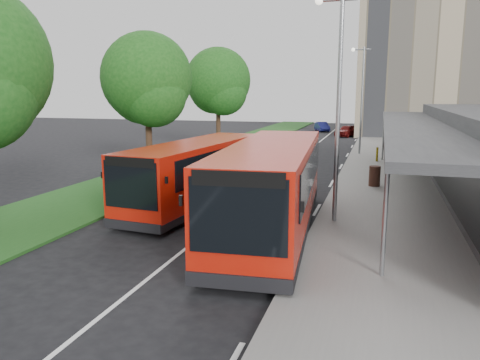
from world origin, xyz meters
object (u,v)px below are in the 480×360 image
object	(u,v)px
bus_main	(272,188)
litter_bin	(375,176)
tree_far	(218,85)
car_near	(347,131)
lamp_post_far	(361,94)
tree_mid	(147,84)
car_far	(322,127)
bollard	(377,154)
bus_second	(197,173)
lamp_post_near	(336,96)

from	to	relation	value
bus_main	litter_bin	bearing A→B (deg)	64.73
tree_far	car_near	distance (m)	19.56
tree_far	lamp_post_far	size ratio (longest dim) A/B	1.05
bus_main	litter_bin	distance (m)	9.49
tree_mid	car_far	bearing A→B (deg)	80.67
bollard	car_far	world-z (taller)	car_far
tree_mid	litter_bin	distance (m)	13.35
car_far	car_near	bearing A→B (deg)	-80.79
bus_second	litter_bin	xyz separation A→B (m)	(7.31, 5.85, -0.75)
bus_main	litter_bin	size ratio (longest dim) A/B	11.02
tree_far	bollard	bearing A→B (deg)	-13.13
car_near	car_far	xyz separation A→B (m)	(-3.48, 6.10, -0.07)
lamp_post_near	litter_bin	distance (m)	8.36
lamp_post_near	bollard	bearing A→B (deg)	84.94
bollard	car_far	size ratio (longest dim) A/B	0.27
lamp_post_far	tree_far	bearing A→B (deg)	-175.13
bus_second	car_far	distance (m)	40.43
bus_main	tree_far	bearing A→B (deg)	109.28
lamp_post_far	litter_bin	size ratio (longest dim) A/B	7.87
lamp_post_far	bus_main	size ratio (longest dim) A/B	0.71
bus_second	tree_mid	bearing A→B (deg)	137.65
tree_far	bus_main	bearing A→B (deg)	-66.05
tree_mid	litter_bin	xyz separation A→B (m)	(12.53, 0.13, -4.62)
bus_second	lamp_post_far	bearing A→B (deg)	77.73
lamp_post_far	bus_main	bearing A→B (deg)	-95.08
tree_mid	tree_far	xyz separation A→B (m)	(-0.00, 12.00, 0.13)
car_near	car_far	bearing A→B (deg)	142.46
bus_main	car_far	world-z (taller)	bus_main
tree_mid	bus_second	bearing A→B (deg)	-47.66
bus_main	lamp_post_near	bearing A→B (deg)	36.14
bus_second	bollard	distance (m)	16.53
bollard	car_far	distance (m)	26.52
tree_mid	lamp_post_near	size ratio (longest dim) A/B	1.02
lamp_post_far	bus_main	xyz separation A→B (m)	(-1.93, -21.66, -3.12)
car_near	bus_second	bearing A→B (deg)	-73.87
tree_mid	tree_far	distance (m)	12.00
tree_far	car_near	world-z (taller)	tree_far
tree_far	lamp_post_near	xyz separation A→B (m)	(11.13, -19.05, -0.69)
tree_mid	tree_far	world-z (taller)	tree_far
lamp_post_far	car_far	distance (m)	22.79
tree_far	lamp_post_near	distance (m)	22.07
bus_main	tree_mid	bearing A→B (deg)	131.88
lamp_post_near	lamp_post_far	distance (m)	20.00
bus_second	bollard	bearing A→B (deg)	68.92
litter_bin	car_near	distance (m)	28.67
lamp_post_near	bus_main	distance (m)	4.03
tree_mid	bus_main	bearing A→B (deg)	-43.45
car_near	car_far	distance (m)	7.02
bollard	lamp_post_near	bearing A→B (deg)	-95.06
tree_mid	bollard	xyz separation A→B (m)	(12.56, 9.07, -4.64)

